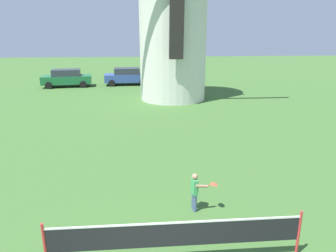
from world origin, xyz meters
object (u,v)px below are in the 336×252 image
(tennis_net, at_px, (176,235))
(player_far, at_px, (196,190))
(windmill, at_px, (173,11))
(parked_car_red, at_px, (176,76))
(parked_car_blue, at_px, (127,76))
(parked_car_green, at_px, (67,78))

(tennis_net, relative_size, player_far, 4.91)
(windmill, relative_size, player_far, 12.70)
(parked_car_red, bearing_deg, tennis_net, -96.19)
(tennis_net, distance_m, parked_car_blue, 23.82)
(parked_car_blue, bearing_deg, windmill, -61.55)
(parked_car_green, height_order, parked_car_red, same)
(player_far, relative_size, parked_car_blue, 0.26)
(player_far, xyz_separation_m, parked_car_blue, (-2.77, 21.76, 0.18))
(parked_car_green, bearing_deg, player_far, -68.88)
(player_far, height_order, parked_car_red, parked_car_red)
(windmill, distance_m, tennis_net, 17.98)
(player_far, relative_size, parked_car_green, 0.25)
(windmill, distance_m, parked_car_green, 12.06)
(player_far, height_order, parked_car_blue, parked_car_blue)
(windmill, relative_size, tennis_net, 2.59)
(parked_car_blue, xyz_separation_m, parked_car_red, (4.59, 0.01, 0.00))
(parked_car_red, bearing_deg, player_far, -94.79)
(tennis_net, xyz_separation_m, parked_car_blue, (-2.01, 23.73, 0.12))
(windmill, relative_size, parked_car_green, 3.16)
(tennis_net, height_order, player_far, player_far)
(parked_car_green, bearing_deg, parked_car_blue, 7.13)
(tennis_net, relative_size, parked_car_blue, 1.30)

